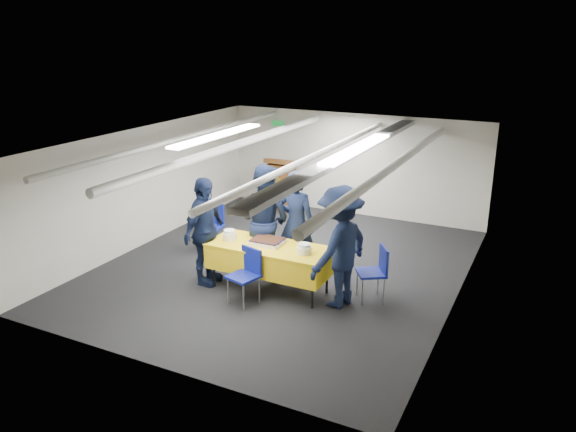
{
  "coord_description": "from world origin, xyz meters",
  "views": [
    {
      "loc": [
        4.17,
        -8.25,
        4.02
      ],
      "look_at": [
        0.18,
        -0.2,
        1.05
      ],
      "focal_mm": 35.0,
      "sensor_mm": 36.0,
      "label": 1
    }
  ],
  "objects_px": {
    "chair_near": "(247,270)",
    "sailor_c": "(204,232)",
    "sailor_a": "(296,224)",
    "sailor_d": "(340,247)",
    "serving_table": "(270,258)",
    "chair_right": "(377,268)",
    "sheet_cake": "(268,241)",
    "sailor_b": "(265,220)",
    "chair_left": "(212,222)",
    "podium": "(281,184)"
  },
  "relations": [
    {
      "from": "sheet_cake",
      "to": "sailor_c",
      "type": "relative_size",
      "value": 0.28
    },
    {
      "from": "sailor_a",
      "to": "sailor_c",
      "type": "distance_m",
      "value": 1.53
    },
    {
      "from": "sailor_b",
      "to": "sailor_c",
      "type": "bearing_deg",
      "value": 53.11
    },
    {
      "from": "podium",
      "to": "sailor_a",
      "type": "bearing_deg",
      "value": -59.18
    },
    {
      "from": "sheet_cake",
      "to": "chair_left",
      "type": "bearing_deg",
      "value": 148.61
    },
    {
      "from": "sailor_a",
      "to": "sailor_c",
      "type": "xyz_separation_m",
      "value": [
        -1.22,
        -0.92,
        -0.03
      ]
    },
    {
      "from": "sheet_cake",
      "to": "podium",
      "type": "height_order",
      "value": "podium"
    },
    {
      "from": "serving_table",
      "to": "podium",
      "type": "height_order",
      "value": "podium"
    },
    {
      "from": "sailor_b",
      "to": "sailor_c",
      "type": "height_order",
      "value": "sailor_b"
    },
    {
      "from": "serving_table",
      "to": "chair_left",
      "type": "distance_m",
      "value": 2.19
    },
    {
      "from": "serving_table",
      "to": "sailor_c",
      "type": "height_order",
      "value": "sailor_c"
    },
    {
      "from": "podium",
      "to": "sailor_b",
      "type": "height_order",
      "value": "sailor_b"
    },
    {
      "from": "sailor_d",
      "to": "sailor_c",
      "type": "bearing_deg",
      "value": -68.71
    },
    {
      "from": "sailor_b",
      "to": "chair_near",
      "type": "bearing_deg",
      "value": 110.54
    },
    {
      "from": "chair_near",
      "to": "sailor_b",
      "type": "xyz_separation_m",
      "value": [
        -0.26,
        1.05,
        0.45
      ]
    },
    {
      "from": "serving_table",
      "to": "sheet_cake",
      "type": "height_order",
      "value": "sheet_cake"
    },
    {
      "from": "serving_table",
      "to": "sailor_c",
      "type": "distance_m",
      "value": 1.16
    },
    {
      "from": "chair_left",
      "to": "sailor_a",
      "type": "relative_size",
      "value": 0.47
    },
    {
      "from": "chair_near",
      "to": "chair_right",
      "type": "distance_m",
      "value": 2.0
    },
    {
      "from": "chair_right",
      "to": "sailor_b",
      "type": "distance_m",
      "value": 2.07
    },
    {
      "from": "chair_left",
      "to": "sailor_d",
      "type": "distance_m",
      "value": 3.28
    },
    {
      "from": "sheet_cake",
      "to": "sailor_b",
      "type": "bearing_deg",
      "value": 123.41
    },
    {
      "from": "podium",
      "to": "sailor_a",
      "type": "distance_m",
      "value": 3.82
    },
    {
      "from": "serving_table",
      "to": "chair_near",
      "type": "height_order",
      "value": "chair_near"
    },
    {
      "from": "sheet_cake",
      "to": "sailor_b",
      "type": "relative_size",
      "value": 0.26
    },
    {
      "from": "chair_right",
      "to": "sailor_c",
      "type": "xyz_separation_m",
      "value": [
        -2.72,
        -0.67,
        0.38
      ]
    },
    {
      "from": "podium",
      "to": "sailor_b",
      "type": "bearing_deg",
      "value": -67.32
    },
    {
      "from": "sailor_a",
      "to": "sailor_d",
      "type": "relative_size",
      "value": 0.99
    },
    {
      "from": "serving_table",
      "to": "sailor_d",
      "type": "xyz_separation_m",
      "value": [
        1.18,
        0.02,
        0.38
      ]
    },
    {
      "from": "sailor_a",
      "to": "sailor_b",
      "type": "xyz_separation_m",
      "value": [
        -0.51,
        -0.17,
        0.04
      ]
    },
    {
      "from": "serving_table",
      "to": "sailor_b",
      "type": "height_order",
      "value": "sailor_b"
    },
    {
      "from": "chair_left",
      "to": "sailor_a",
      "type": "distance_m",
      "value": 2.09
    },
    {
      "from": "sailor_a",
      "to": "sailor_c",
      "type": "height_order",
      "value": "sailor_a"
    },
    {
      "from": "chair_right",
      "to": "sailor_d",
      "type": "distance_m",
      "value": 0.75
    },
    {
      "from": "sheet_cake",
      "to": "chair_near",
      "type": "distance_m",
      "value": 0.65
    },
    {
      "from": "podium",
      "to": "sailor_c",
      "type": "bearing_deg",
      "value": -80.14
    },
    {
      "from": "podium",
      "to": "chair_right",
      "type": "xyz_separation_m",
      "value": [
        3.45,
        -3.52,
        -0.08
      ]
    },
    {
      "from": "sheet_cake",
      "to": "chair_left",
      "type": "distance_m",
      "value": 2.13
    },
    {
      "from": "sheet_cake",
      "to": "sailor_c",
      "type": "height_order",
      "value": "sailor_c"
    },
    {
      "from": "sailor_a",
      "to": "sailor_d",
      "type": "xyz_separation_m",
      "value": [
        1.05,
        -0.67,
        0.01
      ]
    },
    {
      "from": "chair_near",
      "to": "chair_right",
      "type": "xyz_separation_m",
      "value": [
        1.75,
        0.97,
        0.0
      ]
    },
    {
      "from": "chair_right",
      "to": "sailor_c",
      "type": "relative_size",
      "value": 0.48
    },
    {
      "from": "chair_near",
      "to": "sailor_c",
      "type": "distance_m",
      "value": 1.08
    },
    {
      "from": "serving_table",
      "to": "chair_right",
      "type": "relative_size",
      "value": 2.3
    },
    {
      "from": "sheet_cake",
      "to": "podium",
      "type": "xyz_separation_m",
      "value": [
        -1.75,
        3.91,
        -0.2
      ]
    },
    {
      "from": "serving_table",
      "to": "sailor_b",
      "type": "bearing_deg",
      "value": 125.46
    },
    {
      "from": "chair_left",
      "to": "podium",
      "type": "bearing_deg",
      "value": 88.87
    },
    {
      "from": "sailor_a",
      "to": "sailor_c",
      "type": "bearing_deg",
      "value": 38.91
    },
    {
      "from": "chair_near",
      "to": "sailor_d",
      "type": "bearing_deg",
      "value": 22.95
    },
    {
      "from": "chair_left",
      "to": "sailor_d",
      "type": "xyz_separation_m",
      "value": [
        3.05,
        -1.13,
        0.41
      ]
    }
  ]
}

